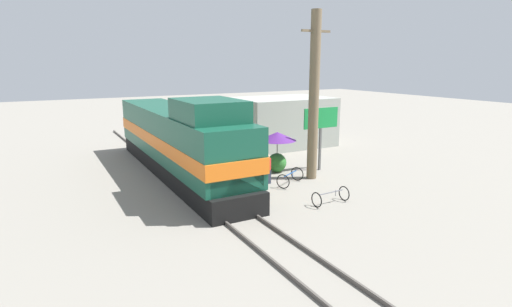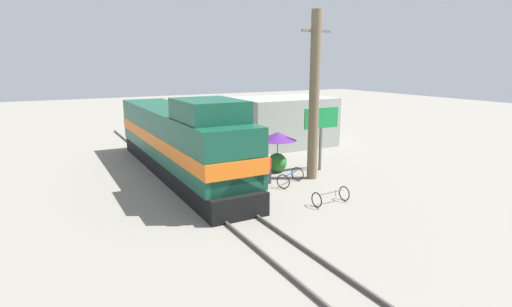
{
  "view_description": "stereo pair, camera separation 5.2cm",
  "coord_description": "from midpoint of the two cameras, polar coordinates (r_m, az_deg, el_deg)",
  "views": [
    {
      "loc": [
        -6.85,
        -17.85,
        6.31
      ],
      "look_at": [
        1.2,
        -3.24,
        2.51
      ],
      "focal_mm": 28.0,
      "sensor_mm": 36.0,
      "label": 1
    },
    {
      "loc": [
        -6.81,
        -17.88,
        6.31
      ],
      "look_at": [
        1.2,
        -3.24,
        2.51
      ],
      "focal_mm": 28.0,
      "sensor_mm": 36.0,
      "label": 2
    }
  ],
  "objects": [
    {
      "name": "bicycle",
      "position": [
        21.24,
        4.85,
        -3.42
      ],
      "size": [
        1.89,
        1.53,
        0.76
      ],
      "rotation": [
        0.0,
        0.0,
        2.1
      ],
      "color": "black",
      "rests_on": "ground_plane"
    },
    {
      "name": "vendor_umbrella",
      "position": [
        23.41,
        3.0,
        2.48
      ],
      "size": [
        2.23,
        2.23,
        2.37
      ],
      "color": "#4C4C4C",
      "rests_on": "ground_plane"
    },
    {
      "name": "rail_near",
      "position": [
        19.88,
        -9.5,
        -5.64
      ],
      "size": [
        0.08,
        42.02,
        0.15
      ],
      "primitive_type": "cube",
      "color": "#4C4742",
      "rests_on": "ground_plane"
    },
    {
      "name": "locomotive",
      "position": [
        22.85,
        -10.94,
        1.74
      ],
      "size": [
        2.89,
        16.46,
        4.7
      ],
      "color": "black",
      "rests_on": "ground_plane"
    },
    {
      "name": "rail_far",
      "position": [
        20.37,
        -5.68,
        -5.07
      ],
      "size": [
        0.08,
        42.02,
        0.15
      ],
      "primitive_type": "cube",
      "color": "#4C4742",
      "rests_on": "ground_plane"
    },
    {
      "name": "bicycle_spare",
      "position": [
        18.64,
        10.54,
        -6.03
      ],
      "size": [
        1.77,
        0.8,
        0.7
      ],
      "rotation": [
        0.0,
        0.0,
        1.63
      ],
      "color": "black",
      "rests_on": "ground_plane"
    },
    {
      "name": "billboard_sign",
      "position": [
        23.84,
        9.19,
        4.41
      ],
      "size": [
        2.41,
        0.12,
        3.75
      ],
      "color": "#595959",
      "rests_on": "ground_plane"
    },
    {
      "name": "ground_plane",
      "position": [
        20.14,
        -7.56,
        -5.56
      ],
      "size": [
        120.0,
        120.0,
        0.0
      ],
      "primitive_type": "plane",
      "color": "gray"
    },
    {
      "name": "shrub_cluster",
      "position": [
        23.58,
        2.94,
        -1.31
      ],
      "size": [
        1.12,
        1.12,
        1.12
      ],
      "primitive_type": "sphere",
      "color": "#2D722D",
      "rests_on": "ground_plane"
    },
    {
      "name": "utility_pole",
      "position": [
        21.83,
        8.2,
        8.02
      ],
      "size": [
        1.8,
        0.55,
        9.0
      ],
      "color": "#726047",
      "rests_on": "ground_plane"
    },
    {
      "name": "person_bystander",
      "position": [
        21.19,
        1.62,
        -2.07
      ],
      "size": [
        0.34,
        0.34,
        1.61
      ],
      "color": "#2D3347",
      "rests_on": "ground_plane"
    },
    {
      "name": "building_block_distant",
      "position": [
        31.12,
        3.73,
        4.56
      ],
      "size": [
        7.21,
        5.03,
        3.71
      ],
      "primitive_type": "cube",
      "color": "#999E93",
      "rests_on": "ground_plane"
    }
  ]
}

